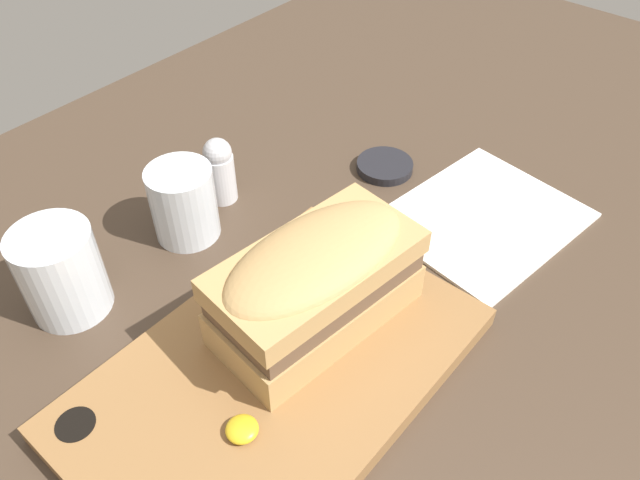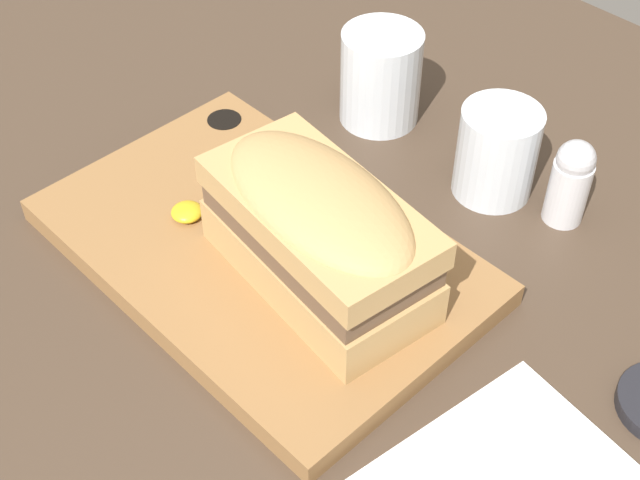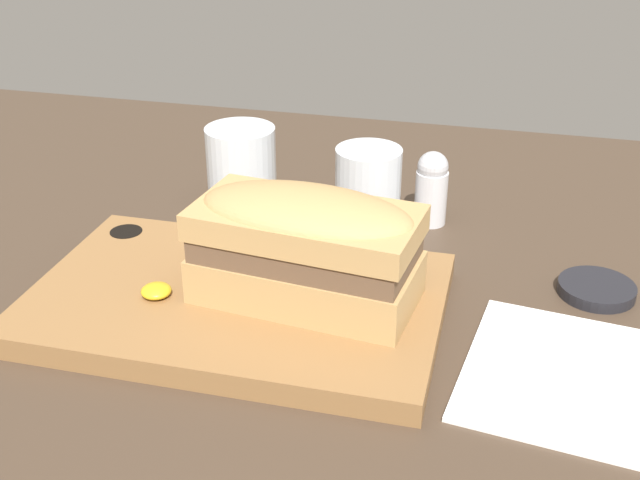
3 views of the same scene
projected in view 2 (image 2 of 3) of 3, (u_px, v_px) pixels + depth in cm
name	position (u px, v px, depth cm)	size (l,w,h in cm)	color
dining_table	(306.00, 348.00, 67.53)	(168.99, 113.99, 2.00)	#423326
serving_board	(261.00, 250.00, 72.14)	(35.34, 22.79, 2.12)	olive
sandwich	(319.00, 229.00, 64.91)	(19.45, 11.46, 9.71)	tan
mustard_dollop	(187.00, 212.00, 73.07)	(2.62, 2.62, 1.05)	gold
water_glass	(380.00, 82.00, 83.78)	(7.61, 7.61, 9.16)	silver
wine_glass	(496.00, 155.00, 76.34)	(6.98, 6.98, 8.28)	silver
salt_shaker	(570.00, 181.00, 73.55)	(3.41, 3.41, 8.03)	silver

